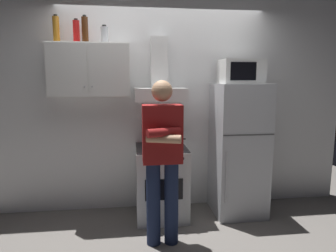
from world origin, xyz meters
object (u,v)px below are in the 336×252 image
at_px(microwave, 241,72).
at_px(bottle_soda_red, 76,32).
at_px(stove_oven, 161,182).
at_px(bottle_liquor_amber, 56,29).
at_px(range_hood, 160,84).
at_px(person_standing, 162,157).
at_px(upper_cabinet, 90,70).
at_px(cooking_pot, 174,143).
at_px(bottle_canister_steel, 104,35).
at_px(bottle_rum_dark, 85,30).
at_px(refrigerator, 238,150).

bearing_deg(microwave, bottle_soda_red, 175.46).
relative_size(stove_oven, bottle_liquor_amber, 2.90).
relative_size(range_hood, person_standing, 0.46).
height_order(upper_cabinet, person_standing, upper_cabinet).
bearing_deg(range_hood, microwave, -6.46).
bearing_deg(cooking_pot, range_hood, 117.88).
bearing_deg(bottle_canister_steel, bottle_liquor_amber, -178.93).
relative_size(upper_cabinet, stove_oven, 1.03).
height_order(microwave, bottle_liquor_amber, bottle_liquor_amber).
relative_size(cooking_pot, bottle_rum_dark, 0.93).
bearing_deg(bottle_soda_red, person_standing, -41.07).
bearing_deg(refrigerator, bottle_canister_steel, 175.02).
distance_m(bottle_rum_dark, bottle_soda_red, 0.13).
bearing_deg(cooking_pot, stove_oven, 137.51).
xyz_separation_m(upper_cabinet, bottle_soda_red, (-0.14, 0.04, 0.43)).
relative_size(person_standing, cooking_pot, 5.92).
distance_m(upper_cabinet, range_hood, 0.81).
xyz_separation_m(stove_oven, bottle_rum_dark, (-0.83, 0.09, 1.76)).
xyz_separation_m(microwave, bottle_liquor_amber, (-2.10, 0.11, 0.45)).
bearing_deg(bottle_canister_steel, stove_oven, -12.42).
bearing_deg(cooking_pot, bottle_liquor_amber, 169.04).
distance_m(cooking_pot, bottle_rum_dark, 1.60).
xyz_separation_m(refrigerator, bottle_soda_red, (-1.89, 0.17, 1.38)).
bearing_deg(upper_cabinet, cooking_pot, -14.73).
distance_m(microwave, bottle_liquor_amber, 2.15).
relative_size(microwave, bottle_soda_red, 1.76).
bearing_deg(bottle_rum_dark, person_standing, -41.77).
distance_m(upper_cabinet, bottle_rum_dark, 0.44).
relative_size(stove_oven, bottle_rum_dark, 2.95).
relative_size(range_hood, refrigerator, 0.47).
bearing_deg(stove_oven, person_standing, -94.72).
bearing_deg(stove_oven, bottle_liquor_amber, 173.62).
xyz_separation_m(microwave, bottle_rum_dark, (-1.78, 0.07, 0.45)).
height_order(upper_cabinet, refrigerator, upper_cabinet).
distance_m(upper_cabinet, person_standing, 1.35).
height_order(cooking_pot, bottle_rum_dark, bottle_rum_dark).
bearing_deg(bottle_soda_red, cooking_pot, -15.08).
xyz_separation_m(bottle_rum_dark, bottle_canister_steel, (0.21, 0.04, -0.05)).
bearing_deg(microwave, cooking_pot, -170.43).
xyz_separation_m(bottle_rum_dark, bottle_soda_red, (-0.11, 0.08, -0.01)).
bearing_deg(upper_cabinet, bottle_rum_dark, -135.64).
bearing_deg(refrigerator, bottle_rum_dark, 177.03).
distance_m(bottle_canister_steel, bottle_liquor_amber, 0.52).
xyz_separation_m(range_hood, refrigerator, (0.95, -0.13, -0.80)).
relative_size(upper_cabinet, bottle_rum_dark, 3.04).
bearing_deg(person_standing, stove_oven, 85.28).
bearing_deg(bottle_soda_red, bottle_canister_steel, -5.66).
relative_size(upper_cabinet, person_standing, 0.55).
relative_size(microwave, person_standing, 0.29).
distance_m(refrigerator, microwave, 0.94).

